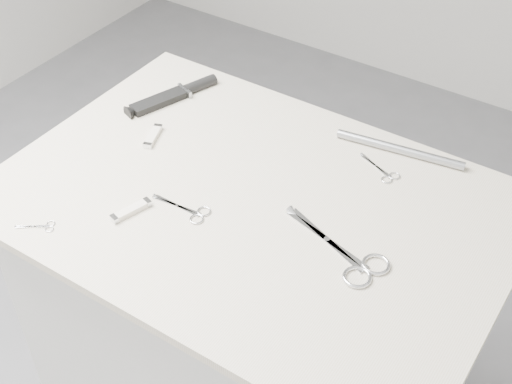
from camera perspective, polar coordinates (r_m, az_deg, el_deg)
The scene contains 10 objects.
plinth at distance 1.75m, azimuth -0.23°, elevation -12.15°, with size 0.90×0.60×0.90m, color silver.
display_board at distance 1.41m, azimuth -0.29°, elevation -0.91°, with size 1.00×0.70×0.02m, color beige.
large_shears at distance 1.29m, azimuth 7.68°, elevation -5.36°, with size 0.23×0.12×0.01m.
embroidery_scissors_a at distance 1.38m, azimuth -5.29°, elevation -1.53°, with size 0.12×0.05×0.00m.
embroidery_scissors_b at distance 1.48m, azimuth 10.16°, elevation 1.57°, with size 0.10×0.06×0.00m.
tiny_scissors at distance 1.40m, azimuth -16.85°, elevation -2.66°, with size 0.07×0.06×0.00m.
sheathed_knife at distance 1.69m, azimuth -6.27°, elevation 7.83°, with size 0.11×0.22×0.03m.
pocket_knife_a at distance 1.57m, azimuth -8.24°, elevation 4.42°, with size 0.04×0.08×0.01m.
pocket_knife_b at distance 1.39m, azimuth -9.96°, elevation -1.46°, with size 0.04×0.09×0.01m.
metal_rail at distance 1.54m, azimuth 11.42°, elevation 3.36°, with size 0.02×0.02×0.28m, color #919499.
Camera 1 is at (0.58, -0.87, 1.85)m, focal length 50.00 mm.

